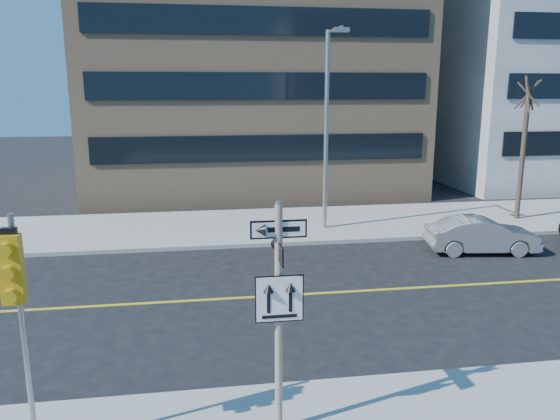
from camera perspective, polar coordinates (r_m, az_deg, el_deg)
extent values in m
plane|color=black|center=(12.43, -1.92, -15.97)|extent=(120.00, 120.00, 0.00)
cylinder|color=beige|center=(9.25, -0.14, -11.65)|extent=(0.13, 0.13, 4.00)
cylinder|color=gray|center=(8.61, -0.15, 0.75)|extent=(0.10, 0.10, 0.06)
cube|color=black|center=(8.71, -0.15, -2.02)|extent=(0.92, 0.03, 0.30)
cube|color=black|center=(8.80, -0.14, -4.23)|extent=(0.03, 0.92, 0.30)
cube|color=white|center=(8.99, -0.06, -9.26)|extent=(0.80, 0.03, 0.80)
cylinder|color=gray|center=(9.56, -25.16, -12.08)|extent=(0.09, 0.09, 4.00)
cube|color=gold|center=(8.97, -26.23, -5.60)|extent=(0.32, 0.22, 1.05)
sphere|color=#8C0705|center=(8.76, -26.69, -3.66)|extent=(0.17, 0.17, 0.17)
sphere|color=black|center=(8.86, -26.46, -5.84)|extent=(0.17, 0.17, 0.17)
sphere|color=black|center=(8.97, -26.24, -7.96)|extent=(0.17, 0.17, 0.17)
imported|color=slate|center=(21.32, 20.35, -2.49)|extent=(1.92, 4.14, 1.31)
cylinder|color=gray|center=(22.52, 4.85, 8.08)|extent=(0.18, 0.18, 8.00)
cylinder|color=gray|center=(21.58, 5.70, 18.23)|extent=(0.10, 2.20, 0.10)
cube|color=gray|center=(20.60, 6.42, 18.20)|extent=(0.55, 0.30, 0.16)
cylinder|color=#33251E|center=(26.48, 24.03, 5.33)|extent=(0.22, 0.22, 5.80)
cube|color=tan|center=(36.10, -3.69, 17.55)|extent=(18.00, 18.00, 18.00)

